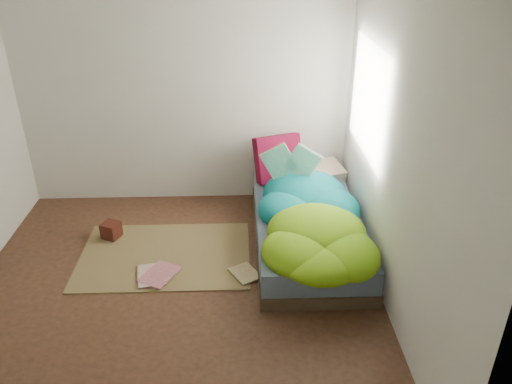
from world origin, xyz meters
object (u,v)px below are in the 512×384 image
at_px(bed, 307,228).
at_px(open_book, 291,153).
at_px(pillow_magenta, 278,158).
at_px(wooden_box, 111,230).
at_px(floor_book_a, 138,277).
at_px(floor_book_b, 148,271).

xyz_separation_m(bed, open_book, (-0.14, 0.33, 0.66)).
distance_m(pillow_magenta, wooden_box, 1.87).
bearing_deg(wooden_box, floor_book_a, -61.42).
relative_size(wooden_box, floor_book_a, 0.48).
height_order(open_book, floor_book_a, open_book).
height_order(wooden_box, floor_book_b, wooden_box).
bearing_deg(wooden_box, bed, -4.76).
bearing_deg(bed, pillow_magenta, 107.28).
xyz_separation_m(bed, wooden_box, (-1.94, 0.16, -0.08)).
height_order(bed, floor_book_a, bed).
relative_size(wooden_box, floor_book_b, 0.46).
bearing_deg(wooden_box, floor_book_b, -53.57).
distance_m(pillow_magenta, open_book, 0.49).
bearing_deg(floor_book_a, bed, 8.18).
relative_size(pillow_magenta, floor_book_a, 1.48).
height_order(bed, open_book, open_book).
height_order(bed, floor_book_b, bed).
distance_m(bed, pillow_magenta, 0.89).
distance_m(wooden_box, floor_book_b, 0.76).
distance_m(bed, floor_book_a, 1.66).
xyz_separation_m(pillow_magenta, wooden_box, (-1.71, -0.59, -0.49)).
bearing_deg(open_book, floor_book_b, -142.28).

